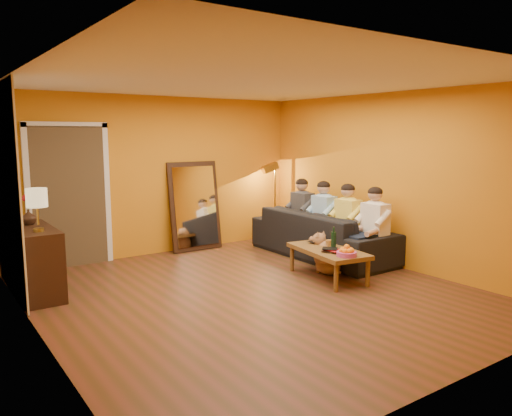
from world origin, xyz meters
TOP-DOWN VIEW (x-y plane):
  - room_shell at (0.00, 0.37)m, footprint 5.00×5.50m
  - white_accent at (-2.48, 1.75)m, footprint 0.02×1.90m
  - doorway_recess at (-1.50, 2.83)m, footprint 1.06×0.30m
  - door_jamb_left at (-2.07, 2.71)m, footprint 0.08×0.06m
  - door_jamb_right at (-0.93, 2.71)m, footprint 0.08×0.06m
  - door_header at (-1.50, 2.71)m, footprint 1.22×0.06m
  - mirror_frame at (0.55, 2.63)m, footprint 0.92×0.27m
  - mirror_glass at (0.55, 2.59)m, footprint 0.78×0.21m
  - sideboard at (-2.24, 1.55)m, footprint 0.44×1.18m
  - table_lamp at (-2.24, 1.25)m, footprint 0.24×0.24m
  - sofa at (2.00, 0.99)m, footprint 2.57×1.00m
  - coffee_table at (1.21, -0.00)m, footprint 0.80×1.30m
  - floor_lamp at (2.07, 2.35)m, footprint 0.36×0.32m
  - dog at (1.37, 0.21)m, footprint 0.38×0.54m
  - person_far_left at (2.13, -0.01)m, footprint 0.70×0.44m
  - person_mid_left at (2.13, 0.54)m, footprint 0.70×0.44m
  - person_mid_right at (2.13, 1.09)m, footprint 0.70×0.44m
  - person_far_right at (2.13, 1.64)m, footprint 0.70×0.44m
  - fruit_bowl at (1.11, -0.45)m, footprint 0.26×0.26m
  - wine_bottle at (1.26, -0.05)m, footprint 0.07×0.07m
  - tumbler at (1.33, 0.12)m, footprint 0.10×0.10m
  - laptop at (1.39, 0.35)m, footprint 0.38×0.28m
  - book_lower at (1.03, -0.20)m, footprint 0.24×0.27m
  - book_mid at (1.04, -0.19)m, footprint 0.18×0.24m
  - book_upper at (1.03, -0.21)m, footprint 0.24×0.25m
  - vase at (-2.24, 1.80)m, footprint 0.19×0.19m
  - flowers at (-2.24, 1.80)m, footprint 0.17×0.17m

SIDE VIEW (x-z plane):
  - coffee_table at x=1.21m, z-range 0.00..0.42m
  - dog at x=1.37m, z-range 0.00..0.60m
  - sofa at x=2.00m, z-range 0.00..0.75m
  - sideboard at x=-2.24m, z-range 0.00..0.85m
  - book_lower at x=1.03m, z-range 0.42..0.44m
  - laptop at x=1.39m, z-range 0.42..0.45m
  - book_mid at x=1.04m, z-range 0.44..0.46m
  - tumbler at x=1.33m, z-range 0.42..0.51m
  - book_upper at x=1.03m, z-range 0.46..0.48m
  - fruit_bowl at x=1.11m, z-range 0.42..0.58m
  - wine_bottle at x=1.26m, z-range 0.42..0.73m
  - person_far_left at x=2.13m, z-range 0.00..1.22m
  - person_mid_left at x=2.13m, z-range 0.00..1.22m
  - person_mid_right at x=2.13m, z-range 0.00..1.22m
  - person_far_right at x=2.13m, z-range 0.00..1.22m
  - floor_lamp at x=2.07m, z-range 0.00..1.44m
  - mirror_frame at x=0.55m, z-range 0.00..1.52m
  - mirror_glass at x=0.55m, z-range 0.09..1.43m
  - vase at x=-2.24m, z-range 0.85..1.04m
  - doorway_recess at x=-1.50m, z-range 0.00..2.10m
  - door_jamb_left at x=-2.07m, z-range -0.05..2.15m
  - door_jamb_right at x=-0.93m, z-range -0.05..2.15m
  - table_lamp at x=-2.24m, z-range 0.85..1.36m
  - flowers at x=-2.24m, z-range 0.97..1.36m
  - room_shell at x=0.00m, z-range 0.00..2.60m
  - white_accent at x=-2.48m, z-range 0.01..2.59m
  - door_header at x=-1.50m, z-range 2.08..2.16m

